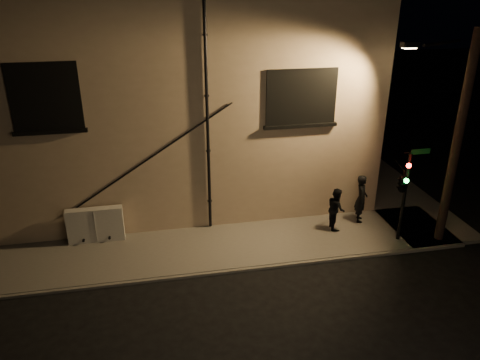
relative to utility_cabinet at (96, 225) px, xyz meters
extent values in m
plane|color=black|center=(5.97, -2.70, -0.77)|extent=(90.00, 90.00, 0.00)
cube|color=#5C5853|center=(2.97, -1.20, -0.71)|extent=(20.00, 3.00, 0.12)
cube|color=#5C5853|center=(12.47, 5.30, -0.71)|extent=(3.00, 16.00, 0.12)
cube|color=tan|center=(2.97, 6.30, 3.48)|extent=(16.00, 12.00, 8.50)
cube|color=black|center=(-1.03, 0.28, 4.63)|extent=(2.20, 0.10, 2.20)
cube|color=black|center=(-1.03, 0.29, 4.63)|extent=(1.98, 0.05, 1.98)
cube|color=black|center=(7.57, 0.28, 4.23)|extent=(2.60, 0.10, 2.00)
cube|color=#A5B28C|center=(7.57, 0.29, 4.23)|extent=(2.38, 0.05, 1.78)
cylinder|color=black|center=(4.17, 0.22, 3.54)|extent=(0.11, 0.11, 8.30)
cylinder|color=black|center=(1.97, 0.25, 2.23)|extent=(5.96, 0.04, 3.75)
cylinder|color=black|center=(2.09, 0.25, 2.29)|extent=(5.96, 0.04, 3.75)
cube|color=beige|center=(0.00, 0.00, 0.00)|extent=(1.97, 0.33, 1.29)
imported|color=black|center=(9.98, -0.41, 0.30)|extent=(0.66, 0.81, 1.90)
imported|color=black|center=(8.82, -0.76, 0.16)|extent=(0.70, 0.85, 1.62)
cylinder|color=black|center=(10.78, -2.01, 1.01)|extent=(0.12, 0.12, 3.32)
imported|color=black|center=(10.56, -2.13, 1.72)|extent=(0.84, 2.05, 0.81)
sphere|color=#FF140C|center=(10.58, -2.31, 2.37)|extent=(0.17, 0.17, 0.17)
sphere|color=#14FF3F|center=(10.58, -2.31, 1.82)|extent=(0.17, 0.17, 0.17)
cube|color=#0C4C1E|center=(11.13, -2.01, 2.73)|extent=(0.70, 0.03, 0.18)
cylinder|color=black|center=(12.28, -2.24, 3.00)|extent=(0.31, 0.31, 7.53)
cylinder|color=black|center=(11.48, -1.69, 6.24)|extent=(1.91, 1.04, 0.10)
cube|color=black|center=(10.68, -1.14, 6.14)|extent=(0.55, 0.28, 0.18)
cube|color=#FFC672|center=(10.68, -1.14, 6.04)|extent=(0.42, 0.20, 0.04)
camera|label=1|loc=(2.23, -15.42, 8.18)|focal=35.00mm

